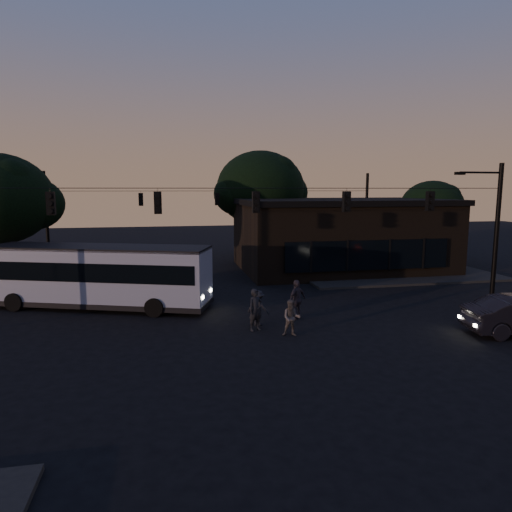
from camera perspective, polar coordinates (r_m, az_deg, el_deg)
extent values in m
plane|color=black|center=(18.62, 2.47, -10.96)|extent=(120.00, 120.00, 0.00)
cube|color=black|center=(35.56, 16.00, -1.80)|extent=(14.00, 10.00, 0.15)
cube|color=black|center=(33.12, -28.34, -3.23)|extent=(14.00, 10.00, 0.15)
cube|color=black|center=(35.79, 10.41, 2.37)|extent=(15.00, 10.00, 5.00)
cube|color=black|center=(35.61, 10.52, 6.70)|extent=(15.40, 10.40, 0.40)
cube|color=black|center=(31.21, 13.84, 0.10)|extent=(11.50, 0.18, 2.00)
cylinder|color=black|center=(40.13, 0.54, 2.43)|extent=(0.44, 0.44, 4.00)
ellipsoid|color=black|center=(39.91, 0.55, 8.44)|extent=(7.60, 7.60, 6.46)
cylinder|color=black|center=(41.77, 20.89, 1.43)|extent=(0.44, 0.44, 3.00)
ellipsoid|color=black|center=(41.53, 21.12, 5.74)|extent=(5.20, 5.20, 4.42)
cylinder|color=black|center=(31.90, -29.07, -0.54)|extent=(0.44, 0.44, 3.60)
cylinder|color=black|center=(27.31, 27.85, 2.34)|extent=(0.24, 0.24, 7.50)
cylinder|color=black|center=(21.47, 0.00, 8.48)|extent=(26.00, 0.03, 0.03)
cube|color=black|center=(21.59, -24.26, 6.02)|extent=(0.34, 0.30, 1.00)
cube|color=black|center=(21.06, -12.17, 6.52)|extent=(0.34, 0.30, 1.00)
cube|color=black|center=(21.48, 0.00, 6.74)|extent=(0.34, 0.30, 1.00)
cube|color=black|center=(22.80, 11.24, 6.68)|extent=(0.34, 0.30, 1.00)
cube|color=black|center=(24.87, 20.92, 6.42)|extent=(0.34, 0.30, 1.00)
cylinder|color=black|center=(38.15, -24.69, 4.00)|extent=(0.24, 0.24, 7.50)
cylinder|color=black|center=(40.93, 13.60, 4.77)|extent=(0.24, 0.24, 7.50)
cylinder|color=black|center=(37.29, -4.90, 8.11)|extent=(26.00, 0.03, 0.03)
cube|color=black|center=(37.10, -14.20, 6.88)|extent=(0.34, 0.30, 1.00)
cube|color=black|center=(37.30, -4.88, 7.11)|extent=(0.34, 0.30, 1.00)
cube|color=black|center=(38.45, 4.11, 7.16)|extent=(0.34, 0.30, 1.00)
cube|color=#858FAA|center=(25.03, -19.03, -2.07)|extent=(11.66, 6.29, 2.71)
cube|color=black|center=(24.99, -19.05, -1.48)|extent=(11.24, 6.18, 0.94)
cube|color=black|center=(24.83, -19.17, 1.00)|extent=(11.66, 6.29, 0.16)
cube|color=black|center=(25.33, -18.87, -5.31)|extent=(11.77, 6.38, 0.26)
cylinder|color=black|center=(26.32, -28.00, -5.12)|extent=(0.97, 0.56, 0.94)
cylinder|color=black|center=(28.40, -24.92, -3.98)|extent=(0.97, 0.56, 0.94)
cylinder|color=black|center=(22.77, -12.61, -6.31)|extent=(0.97, 0.56, 0.94)
cylinder|color=black|center=(25.15, -10.51, -4.85)|extent=(0.97, 0.56, 0.94)
imported|color=black|center=(20.07, -0.06, -6.74)|extent=(0.80, 0.67, 1.86)
imported|color=#4B4644|center=(19.44, 4.46, -7.72)|extent=(0.88, 0.76, 1.56)
imported|color=#2F2933|center=(21.88, 5.13, -5.44)|extent=(1.19, 1.01, 1.90)
imported|color=black|center=(20.85, 0.26, -6.50)|extent=(1.20, 1.08, 1.62)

